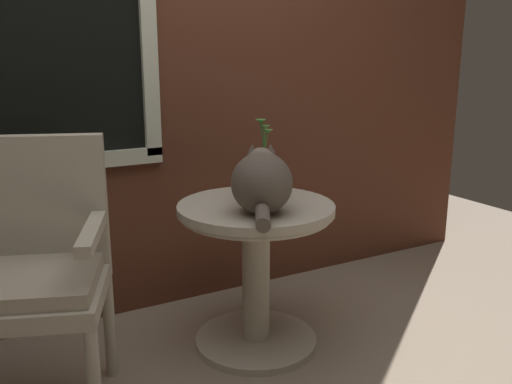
{
  "coord_description": "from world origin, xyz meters",
  "views": [
    {
      "loc": [
        -0.79,
        -1.64,
        1.2
      ],
      "look_at": [
        0.25,
        0.22,
        0.67
      ],
      "focal_mm": 38.52,
      "sensor_mm": 36.0,
      "label": 1
    }
  ],
  "objects_px": {
    "wicker_side_table": "(256,251)",
    "cat": "(262,181)",
    "pewter_vase_with_ivy": "(264,174)",
    "wicker_chair": "(28,262)"
  },
  "relations": [
    {
      "from": "wicker_side_table",
      "to": "cat",
      "type": "height_order",
      "value": "cat"
    },
    {
      "from": "wicker_side_table",
      "to": "pewter_vase_with_ivy",
      "type": "distance_m",
      "value": 0.33
    },
    {
      "from": "wicker_side_table",
      "to": "cat",
      "type": "bearing_deg",
      "value": -108.08
    },
    {
      "from": "wicker_side_table",
      "to": "cat",
      "type": "xyz_separation_m",
      "value": [
        -0.04,
        -0.11,
        0.32
      ]
    },
    {
      "from": "pewter_vase_with_ivy",
      "to": "wicker_chair",
      "type": "bearing_deg",
      "value": -175.23
    },
    {
      "from": "wicker_chair",
      "to": "pewter_vase_with_ivy",
      "type": "distance_m",
      "value": 0.98
    },
    {
      "from": "wicker_side_table",
      "to": "pewter_vase_with_ivy",
      "type": "bearing_deg",
      "value": 45.96
    },
    {
      "from": "wicker_side_table",
      "to": "wicker_chair",
      "type": "height_order",
      "value": "wicker_chair"
    },
    {
      "from": "wicker_side_table",
      "to": "wicker_chair",
      "type": "distance_m",
      "value": 0.87
    },
    {
      "from": "cat",
      "to": "pewter_vase_with_ivy",
      "type": "distance_m",
      "value": 0.24
    }
  ]
}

